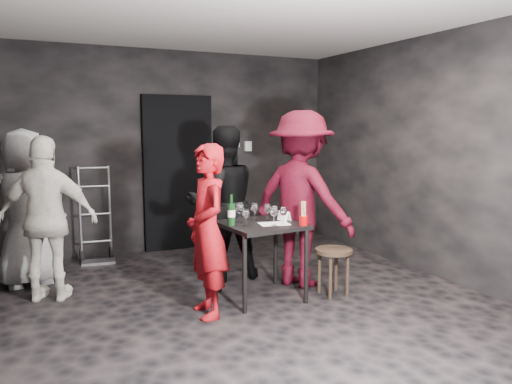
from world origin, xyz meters
name	(u,v)px	position (x,y,z in m)	size (l,w,h in m)	color
floor	(252,304)	(0.00, 0.00, 0.00)	(4.50, 5.00, 0.02)	black
ceiling	(252,10)	(0.00, 0.00, 2.70)	(4.50, 5.00, 0.02)	silver
wall_back	(176,151)	(0.00, 2.50, 1.35)	(4.50, 0.04, 2.70)	black
wall_front	(473,197)	(0.00, -2.50, 1.35)	(4.50, 0.04, 2.70)	black
wall_right	(436,157)	(2.25, 0.00, 1.35)	(0.04, 5.00, 2.70)	black
doorway	(178,173)	(0.00, 2.44, 1.05)	(0.95, 0.10, 2.10)	black
wallbox_upper	(235,143)	(0.85, 2.45, 1.45)	(0.12, 0.06, 0.12)	#B7B7B2
wallbox_lower	(248,146)	(1.05, 2.45, 1.40)	(0.10, 0.06, 0.14)	#B7B7B2
hand_truck	(97,244)	(-1.13, 2.20, 0.22)	(0.40, 0.34, 1.20)	#B2B2B7
tasting_table	(261,233)	(0.16, 0.13, 0.65)	(0.72, 0.72, 0.75)	black
stool	(334,257)	(0.85, -0.10, 0.38)	(0.37, 0.37, 0.47)	black
server_red	(207,229)	(-0.47, -0.08, 0.79)	(0.57, 0.38, 1.57)	#A20C13
woman_black	(223,193)	(0.06, 0.89, 0.95)	(0.93, 0.51, 1.90)	black
man_maroon	(302,179)	(0.72, 0.33, 1.14)	(1.47, 0.68, 2.27)	#3F0612
bystander_cream	(47,214)	(-1.73, 0.95, 0.85)	(1.00, 0.48, 1.70)	white
bystander_grey	(25,199)	(-1.91, 1.53, 0.92)	(0.90, 0.49, 1.85)	gray
tasting_mat	(274,224)	(0.25, 0.03, 0.75)	(0.28, 0.19, 0.00)	white
wine_glass_a	(246,217)	(-0.04, 0.04, 0.84)	(0.07, 0.07, 0.18)	white
wine_glass_b	(240,212)	(-0.03, 0.21, 0.86)	(0.08, 0.08, 0.22)	white
wine_glass_c	(255,211)	(0.16, 0.28, 0.85)	(0.07, 0.07, 0.19)	white
wine_glass_d	(274,215)	(0.21, -0.05, 0.85)	(0.08, 0.08, 0.21)	white
wine_glass_e	(283,215)	(0.31, -0.03, 0.84)	(0.07, 0.07, 0.18)	white
wine_glass_f	(267,212)	(0.25, 0.19, 0.84)	(0.07, 0.07, 0.18)	white
wine_bottle	(231,214)	(-0.15, 0.14, 0.86)	(0.07, 0.07, 0.30)	black
breadstick_cup	(304,214)	(0.47, -0.14, 0.86)	(0.08, 0.08, 0.25)	#A20405
reserved_card	(283,216)	(0.41, 0.15, 0.80)	(0.08, 0.12, 0.10)	white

